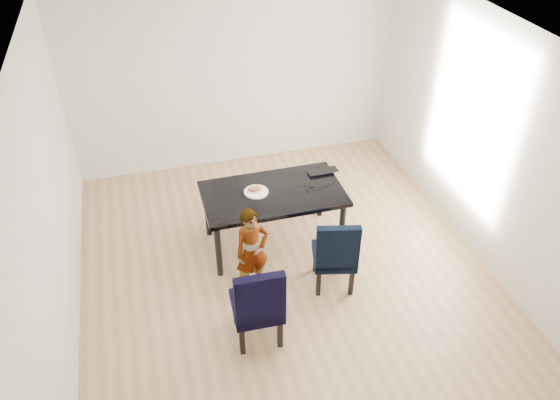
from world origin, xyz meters
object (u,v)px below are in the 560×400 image
object	(u,v)px
chair_left	(256,300)
plate	(256,192)
dining_table	(273,218)
child	(252,251)
chair_right	(335,250)
laptop	(321,169)

from	to	relation	value
chair_left	plate	distance (m)	1.42
dining_table	chair_left	bearing A→B (deg)	-111.55
dining_table	plate	xyz separation A→B (m)	(-0.18, 0.04, 0.38)
child	plate	bearing A→B (deg)	60.48
chair_left	child	distance (m)	0.67
chair_left	child	xyz separation A→B (m)	(0.12, 0.66, 0.03)
child	dining_table	bearing A→B (deg)	46.22
chair_right	laptop	distance (m)	1.17
chair_left	laptop	world-z (taller)	chair_left
dining_table	plate	bearing A→B (deg)	166.70
plate	laptop	xyz separation A→B (m)	(0.86, 0.24, 0.01)
dining_table	chair_right	distance (m)	0.95
chair_right	child	bearing A→B (deg)	-177.59
dining_table	chair_left	xyz separation A→B (m)	(-0.52, -1.31, 0.11)
laptop	dining_table	bearing A→B (deg)	22.33
chair_left	child	size ratio (longest dim) A/B	0.95
dining_table	chair_right	size ratio (longest dim) A/B	1.72
chair_left	plate	bearing A→B (deg)	78.76
plate	chair_left	bearing A→B (deg)	-103.86
child	plate	xyz separation A→B (m)	(0.22, 0.69, 0.24)
chair_right	plate	size ratio (longest dim) A/B	3.34
child	plate	world-z (taller)	child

